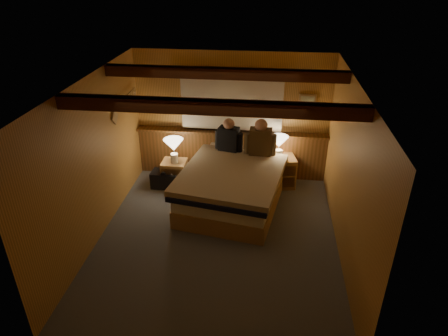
% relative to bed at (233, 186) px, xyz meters
% --- Properties ---
extents(floor, '(4.20, 4.20, 0.00)m').
position_rel_bed_xyz_m(floor, '(-0.14, -0.96, -0.36)').
color(floor, '#4F545E').
rests_on(floor, ground).
extents(ceiling, '(4.20, 4.20, 0.00)m').
position_rel_bed_xyz_m(ceiling, '(-0.14, -0.96, 2.04)').
color(ceiling, '#D7A250').
rests_on(ceiling, wall_back).
extents(wall_back, '(3.60, 0.00, 3.60)m').
position_rel_bed_xyz_m(wall_back, '(-0.14, 1.14, 0.84)').
color(wall_back, '#CB9348').
rests_on(wall_back, floor).
extents(wall_left, '(0.00, 4.20, 4.20)m').
position_rel_bed_xyz_m(wall_left, '(-1.94, -0.96, 0.84)').
color(wall_left, '#CB9348').
rests_on(wall_left, floor).
extents(wall_right, '(0.00, 4.20, 4.20)m').
position_rel_bed_xyz_m(wall_right, '(1.66, -0.96, 0.84)').
color(wall_right, '#CB9348').
rests_on(wall_right, floor).
extents(wall_front, '(3.60, 0.00, 3.60)m').
position_rel_bed_xyz_m(wall_front, '(-0.14, -3.06, 0.84)').
color(wall_front, '#CB9348').
rests_on(wall_front, floor).
extents(wainscot, '(3.60, 0.23, 0.94)m').
position_rel_bed_xyz_m(wainscot, '(-0.14, 1.07, 0.12)').
color(wainscot, brown).
rests_on(wainscot, wall_back).
extents(curtain_window, '(2.18, 0.09, 1.11)m').
position_rel_bed_xyz_m(curtain_window, '(-0.14, 1.07, 1.16)').
color(curtain_window, '#4B2312').
rests_on(curtain_window, wall_back).
extents(ceiling_beams, '(3.60, 1.65, 0.16)m').
position_rel_bed_xyz_m(ceiling_beams, '(-0.14, -0.81, 1.95)').
color(ceiling_beams, '#4B2312').
rests_on(ceiling_beams, ceiling).
extents(coat_rail, '(0.05, 0.55, 0.24)m').
position_rel_bed_xyz_m(coat_rail, '(-1.86, 0.61, 1.30)').
color(coat_rail, white).
rests_on(coat_rail, wall_left).
extents(framed_print, '(0.30, 0.04, 0.25)m').
position_rel_bed_xyz_m(framed_print, '(1.21, 1.12, 1.19)').
color(framed_print, '#A38051').
rests_on(framed_print, wall_back).
extents(bed, '(1.89, 2.29, 0.70)m').
position_rel_bed_xyz_m(bed, '(0.00, 0.00, 0.00)').
color(bed, '#AB8349').
rests_on(bed, floor).
extents(nightstand_left, '(0.44, 0.40, 0.48)m').
position_rel_bed_xyz_m(nightstand_left, '(-1.15, 0.55, -0.12)').
color(nightstand_left, '#AB8349').
rests_on(nightstand_left, floor).
extents(nightstand_right, '(0.61, 0.57, 0.58)m').
position_rel_bed_xyz_m(nightstand_right, '(0.80, 0.78, -0.07)').
color(nightstand_right, '#AB8349').
rests_on(nightstand_right, floor).
extents(lamp_left, '(0.36, 0.36, 0.47)m').
position_rel_bed_xyz_m(lamp_left, '(-1.13, 0.52, 0.45)').
color(lamp_left, white).
rests_on(lamp_left, nightstand_left).
extents(lamp_right, '(0.32, 0.32, 0.42)m').
position_rel_bed_xyz_m(lamp_right, '(0.75, 0.75, 0.51)').
color(lamp_right, white).
rests_on(lamp_right, nightstand_right).
extents(person_left, '(0.51, 0.28, 0.63)m').
position_rel_bed_xyz_m(person_left, '(-0.15, 0.73, 0.58)').
color(person_left, black).
rests_on(person_left, bed).
extents(person_right, '(0.57, 0.24, 0.69)m').
position_rel_bed_xyz_m(person_right, '(0.42, 0.62, 0.61)').
color(person_right, '#49361D').
rests_on(person_right, bed).
extents(duffel_bag, '(0.53, 0.33, 0.37)m').
position_rel_bed_xyz_m(duffel_bag, '(-1.30, 0.46, -0.20)').
color(duffel_bag, black).
rests_on(duffel_bag, floor).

